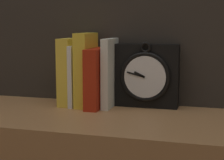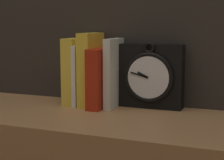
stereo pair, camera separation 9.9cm
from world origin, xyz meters
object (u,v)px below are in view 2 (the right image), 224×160
(book_slot2_yellow, at_px, (91,69))
(book_slot4_white, at_px, (114,73))
(book_slot3_red, at_px, (101,78))
(clock, at_px, (151,76))
(book_slot0_yellow, at_px, (75,71))
(book_slot1_white, at_px, (82,75))

(book_slot2_yellow, xyz_separation_m, book_slot4_white, (0.07, 0.00, -0.01))
(book_slot3_red, bearing_deg, book_slot4_white, 20.76)
(book_slot2_yellow, bearing_deg, clock, 10.13)
(book_slot2_yellow, xyz_separation_m, book_slot3_red, (0.04, -0.01, -0.02))
(book_slot4_white, bearing_deg, book_slot3_red, -159.24)
(book_slot0_yellow, bearing_deg, clock, 6.56)
(book_slot1_white, bearing_deg, clock, 8.15)
(clock, xyz_separation_m, book_slot0_yellow, (-0.24, -0.03, 0.01))
(book_slot2_yellow, bearing_deg, book_slot4_white, 1.99)
(book_slot0_yellow, distance_m, book_slot3_red, 0.10)
(clock, bearing_deg, book_slot1_white, -171.85)
(clock, distance_m, book_slot4_white, 0.11)
(book_slot2_yellow, bearing_deg, book_slot0_yellow, 175.10)
(book_slot1_white, distance_m, book_slot3_red, 0.07)
(book_slot2_yellow, bearing_deg, book_slot3_red, -15.34)
(book_slot1_white, relative_size, book_slot2_yellow, 0.83)
(book_slot2_yellow, relative_size, book_slot4_white, 1.08)
(book_slot1_white, bearing_deg, book_slot3_red, -10.16)
(book_slot0_yellow, distance_m, book_slot1_white, 0.03)
(clock, bearing_deg, book_slot2_yellow, -169.87)
(book_slot2_yellow, height_order, book_slot3_red, book_slot2_yellow)
(book_slot0_yellow, bearing_deg, book_slot4_white, -1.01)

